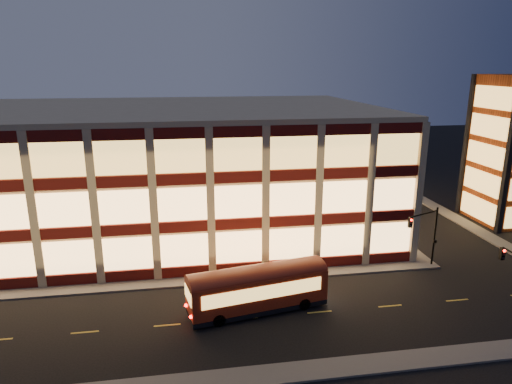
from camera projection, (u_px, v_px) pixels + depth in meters
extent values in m
plane|color=black|center=(192.00, 287.00, 40.66)|extent=(200.00, 200.00, 0.00)
cube|color=#514F4C|center=(158.00, 283.00, 41.13)|extent=(54.00, 2.00, 0.15)
cube|color=#514F4C|center=(364.00, 214.00, 60.33)|extent=(2.00, 30.00, 0.15)
cube|color=#514F4C|center=(440.00, 210.00, 62.01)|extent=(2.00, 30.00, 0.15)
cube|color=#514F4C|center=(197.00, 383.00, 28.28)|extent=(100.00, 2.00, 0.15)
cube|color=tan|center=(161.00, 170.00, 54.48)|extent=(50.00, 30.00, 14.00)
cube|color=tan|center=(157.00, 108.00, 52.52)|extent=(50.40, 30.40, 0.50)
cube|color=#470C0A|center=(158.00, 273.00, 41.81)|extent=(50.10, 0.25, 1.00)
cube|color=#FFBA6B|center=(157.00, 252.00, 41.26)|extent=(49.00, 0.20, 3.00)
cube|color=#470C0A|center=(358.00, 210.00, 60.04)|extent=(0.25, 30.10, 1.00)
cube|color=#FFBA6B|center=(358.00, 195.00, 59.47)|extent=(0.20, 29.00, 3.00)
cube|color=#470C0A|center=(155.00, 228.00, 40.63)|extent=(50.10, 0.25, 1.00)
cube|color=#FFBA6B|center=(154.00, 206.00, 40.08)|extent=(49.00, 0.20, 3.00)
cube|color=#470C0A|center=(360.00, 178.00, 58.85)|extent=(0.25, 30.10, 1.00)
cube|color=#FFBA6B|center=(360.00, 162.00, 58.28)|extent=(0.20, 29.00, 3.00)
cube|color=#470C0A|center=(152.00, 180.00, 39.44)|extent=(50.10, 0.25, 1.00)
cube|color=#FFBA6B|center=(151.00, 156.00, 38.89)|extent=(49.00, 0.20, 3.00)
cube|color=#470C0A|center=(362.00, 144.00, 57.67)|extent=(0.25, 30.10, 1.00)
cube|color=#FFBA6B|center=(363.00, 127.00, 57.10)|extent=(0.20, 29.00, 3.00)
cube|color=black|center=(509.00, 158.00, 51.36)|extent=(0.60, 0.60, 18.00)
cube|color=black|center=(466.00, 146.00, 58.97)|extent=(0.60, 0.60, 18.00)
cube|color=#FFBE59|center=(478.00, 208.00, 57.09)|extent=(0.16, 6.60, 2.60)
cube|color=#FFBE59|center=(481.00, 182.00, 56.18)|extent=(0.16, 6.60, 2.60)
cube|color=#FFBE59|center=(485.00, 155.00, 55.26)|extent=(0.16, 6.60, 2.60)
cube|color=#FFBE59|center=(489.00, 126.00, 54.34)|extent=(0.16, 6.60, 2.60)
cube|color=#FFBE59|center=(493.00, 97.00, 53.43)|extent=(0.16, 6.60, 2.60)
cylinder|color=black|center=(434.00, 237.00, 44.21)|extent=(0.18, 0.18, 6.00)
cylinder|color=black|center=(424.00, 214.00, 42.51)|extent=(3.56, 1.63, 0.14)
cube|color=black|center=(410.00, 222.00, 41.66)|extent=(0.32, 0.32, 0.95)
sphere|color=#FF0C05|center=(411.00, 220.00, 41.41)|extent=(0.20, 0.20, 0.20)
cube|color=black|center=(435.00, 241.00, 44.13)|extent=(0.25, 0.18, 0.28)
cube|color=black|center=(502.00, 254.00, 34.78)|extent=(0.32, 0.32, 0.95)
sphere|color=#FF0C05|center=(504.00, 251.00, 34.53)|extent=(0.20, 0.20, 0.20)
cube|color=maroon|center=(257.00, 289.00, 36.33)|extent=(11.44, 4.80, 2.56)
cube|color=black|center=(257.00, 305.00, 36.73)|extent=(11.44, 4.80, 0.39)
cylinder|color=black|center=(219.00, 320.00, 34.43)|extent=(1.05, 0.51, 1.00)
cylinder|color=black|center=(211.00, 305.00, 36.65)|extent=(1.05, 0.51, 1.00)
cylinder|color=black|center=(304.00, 304.00, 36.76)|extent=(1.05, 0.51, 1.00)
cylinder|color=black|center=(292.00, 290.00, 38.97)|extent=(1.05, 0.51, 1.00)
cube|color=#FFBE59|center=(264.00, 293.00, 34.95)|extent=(9.63, 1.87, 1.11)
cube|color=#FFBE59|center=(252.00, 277.00, 37.52)|extent=(9.63, 1.87, 1.11)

